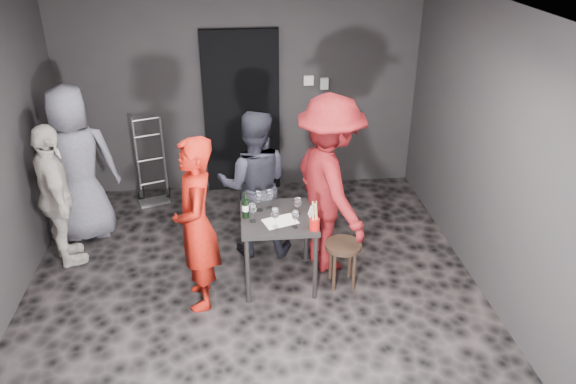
{
  "coord_description": "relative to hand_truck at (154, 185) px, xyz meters",
  "views": [
    {
      "loc": [
        -0.13,
        -4.38,
        3.42
      ],
      "look_at": [
        0.36,
        0.25,
        1.02
      ],
      "focal_mm": 35.0,
      "sensor_mm": 36.0,
      "label": 1
    }
  ],
  "objects": [
    {
      "name": "wallbox_upper",
      "position": [
        2.02,
        0.26,
        1.24
      ],
      "size": [
        0.12,
        0.06,
        0.12
      ],
      "primitive_type": "cube",
      "color": "#B7B7B2",
      "rests_on": "wall_back"
    },
    {
      "name": "wallbox_lower",
      "position": [
        2.22,
        0.26,
        1.19
      ],
      "size": [
        0.1,
        0.06,
        0.14
      ],
      "primitive_type": "cube",
      "color": "#B7B7B2",
      "rests_on": "wall_back"
    },
    {
      "name": "wine_glass_e",
      "position": [
        1.58,
        -2.13,
        0.64
      ],
      "size": [
        0.09,
        0.09,
        0.19
      ],
      "primitive_type": null,
      "rotation": [
        0.0,
        0.0,
        0.35
      ],
      "color": "white",
      "rests_on": "tasting_table"
    },
    {
      "name": "wall_right",
      "position": [
        3.42,
        -2.19,
        1.14
      ],
      "size": [
        0.04,
        5.0,
        2.7
      ],
      "primitive_type": "cube",
      "color": "black",
      "rests_on": "ground"
    },
    {
      "name": "tasting_mat",
      "position": [
        1.45,
        -2.01,
        0.54
      ],
      "size": [
        0.36,
        0.29,
        0.0
      ],
      "primitive_type": "cube",
      "rotation": [
        0.0,
        0.0,
        0.32
      ],
      "color": "white",
      "rests_on": "tasting_table"
    },
    {
      "name": "wine_glass_f",
      "position": [
        1.63,
        -1.9,
        0.64
      ],
      "size": [
        0.09,
        0.09,
        0.19
      ],
      "primitive_type": null,
      "rotation": [
        0.0,
        0.0,
        -0.21
      ],
      "color": "white",
      "rests_on": "tasting_table"
    },
    {
      "name": "wine_glass_c",
      "position": [
        1.37,
        -1.74,
        0.65
      ],
      "size": [
        0.1,
        0.1,
        0.21
      ],
      "primitive_type": null,
      "rotation": [
        0.0,
        0.0,
        -0.34
      ],
      "color": "white",
      "rests_on": "tasting_table"
    },
    {
      "name": "bystander_cream",
      "position": [
        -0.77,
        -1.32,
        0.59
      ],
      "size": [
        0.8,
        1.04,
        1.6
      ],
      "primitive_type": "imported",
      "rotation": [
        0.0,
        0.0,
        2.01
      ],
      "color": "beige",
      "rests_on": "floor"
    },
    {
      "name": "tasting_table",
      "position": [
        1.44,
        -1.91,
        0.44
      ],
      "size": [
        0.72,
        0.72,
        0.75
      ],
      "rotation": [
        0.0,
        0.0,
        -0.01
      ],
      "color": "black",
      "rests_on": "floor"
    },
    {
      "name": "stool",
      "position": [
        2.06,
        -2.03,
        0.17
      ],
      "size": [
        0.36,
        0.36,
        0.47
      ],
      "rotation": [
        0.0,
        0.0,
        0.27
      ],
      "color": "#342119",
      "rests_on": "floor"
    },
    {
      "name": "woman_black",
      "position": [
        1.24,
        -1.31,
        0.66
      ],
      "size": [
        0.88,
        0.54,
        1.73
      ],
      "primitive_type": "imported",
      "rotation": [
        0.0,
        0.0,
        3.04
      ],
      "color": "#21222C",
      "rests_on": "floor"
    },
    {
      "name": "floor",
      "position": [
        1.17,
        -2.19,
        -0.21
      ],
      "size": [
        4.5,
        5.0,
        0.02
      ],
      "primitive_type": "cube",
      "color": "black",
      "rests_on": "ground"
    },
    {
      "name": "man_maroon",
      "position": [
        1.98,
        -1.65,
        0.94
      ],
      "size": [
        1.09,
        1.61,
        2.29
      ],
      "primitive_type": "imported",
      "rotation": [
        0.0,
        0.0,
        1.87
      ],
      "color": "maroon",
      "rests_on": "floor"
    },
    {
      "name": "wine_bottle",
      "position": [
        1.13,
        -1.9,
        0.65
      ],
      "size": [
        0.07,
        0.07,
        0.27
      ],
      "rotation": [
        0.0,
        0.0,
        0.29
      ],
      "color": "black",
      "rests_on": "tasting_table"
    },
    {
      "name": "hand_truck",
      "position": [
        0.0,
        0.0,
        0.0
      ],
      "size": [
        0.37,
        0.32,
        1.11
      ],
      "rotation": [
        0.0,
        0.0,
        0.32
      ],
      "color": "#B2B2B7",
      "rests_on": "floor"
    },
    {
      "name": "wine_glass_b",
      "position": [
        1.27,
        -1.77,
        0.65
      ],
      "size": [
        0.1,
        0.1,
        0.22
      ],
      "primitive_type": null,
      "rotation": [
        0.0,
        0.0,
        0.19
      ],
      "color": "white",
      "rests_on": "tasting_table"
    },
    {
      "name": "wall_back",
      "position": [
        1.17,
        0.31,
        1.14
      ],
      "size": [
        4.5,
        0.04,
        2.7
      ],
      "primitive_type": "cube",
      "color": "black",
      "rests_on": "ground"
    },
    {
      "name": "reserved_card",
      "position": [
        1.75,
        -1.95,
        0.59
      ],
      "size": [
        0.08,
        0.12,
        0.09
      ],
      "primitive_type": null,
      "rotation": [
        0.0,
        0.0,
        0.09
      ],
      "color": "white",
      "rests_on": "tasting_table"
    },
    {
      "name": "wine_glass_a",
      "position": [
        1.19,
        -1.98,
        0.64
      ],
      "size": [
        0.1,
        0.1,
        0.2
      ],
      "primitive_type": null,
      "rotation": [
        0.0,
        0.0,
        -0.33
      ],
      "color": "white",
      "rests_on": "tasting_table"
    },
    {
      "name": "wine_glass_d",
      "position": [
        1.39,
        -2.11,
        0.65
      ],
      "size": [
        0.11,
        0.11,
        0.22
      ],
      "primitive_type": null,
      "rotation": [
        0.0,
        0.0,
        0.38
      ],
      "color": "white",
      "rests_on": "tasting_table"
    },
    {
      "name": "server_red",
      "position": [
        0.67,
        -2.15,
        0.73
      ],
      "size": [
        0.52,
        0.73,
        1.88
      ],
      "primitive_type": "imported",
      "rotation": [
        0.0,
        0.0,
        -1.47
      ],
      "color": "#AA160B",
      "rests_on": "floor"
    },
    {
      "name": "doorway",
      "position": [
        1.17,
        0.25,
        0.84
      ],
      "size": [
        0.95,
        0.1,
        2.1
      ],
      "primitive_type": "cube",
      "color": "black",
      "rests_on": "ground"
    },
    {
      "name": "bystander_grey",
      "position": [
        -0.67,
        -0.8,
        0.84
      ],
      "size": [
        1.11,
        0.74,
        2.1
      ],
      "primitive_type": "imported",
      "rotation": [
        0.0,
        0.0,
        3.32
      ],
      "color": "slate",
      "rests_on": "floor"
    },
    {
      "name": "breadstick_cup",
      "position": [
        1.75,
        -2.18,
        0.68
      ],
      "size": [
        0.1,
        0.1,
        0.3
      ],
      "rotation": [
        0.0,
        0.0,
        0.41
      ],
      "color": "#A90E0B",
      "rests_on": "tasting_table"
    },
    {
      "name": "ceiling",
      "position": [
        1.17,
        -2.19,
        2.49
      ],
      "size": [
        4.5,
        5.0,
        0.02
      ],
      "primitive_type": "cube",
      "color": "silver",
      "rests_on": "ground"
    }
  ]
}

